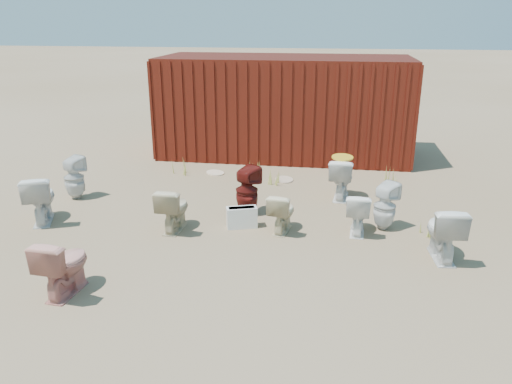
# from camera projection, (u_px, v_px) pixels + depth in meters

# --- Properties ---
(ground) EXTENTS (100.00, 100.00, 0.00)m
(ground) POSITION_uv_depth(u_px,v_px,m) (250.00, 237.00, 7.91)
(ground) COLOR brown
(ground) RESTS_ON ground
(shipping_container) EXTENTS (6.00, 2.40, 2.40)m
(shipping_container) POSITION_uv_depth(u_px,v_px,m) (284.00, 106.00, 12.35)
(shipping_container) COLOR #45180B
(shipping_container) RESTS_ON ground
(toilet_front_a) EXTENTS (0.75, 0.93, 0.83)m
(toilet_front_a) POSITION_uv_depth(u_px,v_px,m) (40.00, 198.00, 8.38)
(toilet_front_a) COLOR silver
(toilet_front_a) RESTS_ON ground
(toilet_front_pink) EXTENTS (0.50, 0.79, 0.78)m
(toilet_front_pink) POSITION_uv_depth(u_px,v_px,m) (64.00, 265.00, 6.19)
(toilet_front_pink) COLOR tan
(toilet_front_pink) RESTS_ON ground
(toilet_front_c) EXTENTS (0.42, 0.70, 0.69)m
(toilet_front_c) POSITION_uv_depth(u_px,v_px,m) (358.00, 213.00, 7.97)
(toilet_front_c) COLOR white
(toilet_front_c) RESTS_ON ground
(toilet_front_maroon) EXTENTS (0.54, 0.55, 0.86)m
(toilet_front_maroon) POSITION_uv_depth(u_px,v_px,m) (247.00, 191.00, 8.71)
(toilet_front_maroon) COLOR #5A130F
(toilet_front_maroon) RESTS_ON ground
(toilet_front_e) EXTENTS (0.52, 0.84, 0.82)m
(toilet_front_e) POSITION_uv_depth(u_px,v_px,m) (443.00, 232.00, 7.10)
(toilet_front_e) COLOR silver
(toilet_front_e) RESTS_ON ground
(toilet_back_a) EXTENTS (0.48, 0.49, 0.82)m
(toilet_back_a) POSITION_uv_depth(u_px,v_px,m) (74.00, 178.00, 9.46)
(toilet_back_a) COLOR silver
(toilet_back_a) RESTS_ON ground
(toilet_back_beige_left) EXTENTS (0.45, 0.74, 0.74)m
(toilet_back_beige_left) POSITION_uv_depth(u_px,v_px,m) (174.00, 209.00, 8.07)
(toilet_back_beige_left) COLOR beige
(toilet_back_beige_left) RESTS_ON ground
(toilet_back_beige_right) EXTENTS (0.47, 0.70, 0.66)m
(toilet_back_beige_right) POSITION_uv_depth(u_px,v_px,m) (282.00, 212.00, 8.03)
(toilet_back_beige_right) COLOR beige
(toilet_back_beige_right) RESTS_ON ground
(toilet_back_yellowlid) EXTENTS (0.51, 0.82, 0.80)m
(toilet_back_yellowlid) POSITION_uv_depth(u_px,v_px,m) (341.00, 178.00, 9.49)
(toilet_back_yellowlid) COLOR white
(toilet_back_yellowlid) RESTS_ON ground
(toilet_back_e) EXTENTS (0.51, 0.51, 0.80)m
(toilet_back_e) POSITION_uv_depth(u_px,v_px,m) (385.00, 206.00, 8.08)
(toilet_back_e) COLOR white
(toilet_back_e) RESTS_ON ground
(yellow_lid) EXTENTS (0.40, 0.51, 0.02)m
(yellow_lid) POSITION_uv_depth(u_px,v_px,m) (342.00, 157.00, 9.35)
(yellow_lid) COLOR gold
(yellow_lid) RESTS_ON toilet_back_yellowlid
(loose_tank) EXTENTS (0.54, 0.35, 0.35)m
(loose_tank) POSITION_uv_depth(u_px,v_px,m) (242.00, 217.00, 8.22)
(loose_tank) COLOR silver
(loose_tank) RESTS_ON ground
(loose_lid_near) EXTENTS (0.48, 0.56, 0.02)m
(loose_lid_near) POSITION_uv_depth(u_px,v_px,m) (284.00, 180.00, 10.65)
(loose_lid_near) COLOR tan
(loose_lid_near) RESTS_ON ground
(loose_lid_far) EXTENTS (0.59, 0.58, 0.02)m
(loose_lid_far) POSITION_uv_depth(u_px,v_px,m) (215.00, 173.00, 11.12)
(loose_lid_far) COLOR beige
(loose_lid_far) RESTS_ON ground
(weed_clump_a) EXTENTS (0.36, 0.36, 0.33)m
(weed_clump_a) POSITION_uv_depth(u_px,v_px,m) (179.00, 167.00, 11.04)
(weed_clump_a) COLOR #9FA040
(weed_clump_a) RESTS_ON ground
(weed_clump_b) EXTENTS (0.32, 0.32, 0.29)m
(weed_clump_b) POSITION_uv_depth(u_px,v_px,m) (276.00, 177.00, 10.41)
(weed_clump_b) COLOR #9FA040
(weed_clump_b) RESTS_ON ground
(weed_clump_c) EXTENTS (0.36, 0.36, 0.32)m
(weed_clump_c) POSITION_uv_depth(u_px,v_px,m) (387.00, 176.00, 10.37)
(weed_clump_c) COLOR #9FA040
(weed_clump_c) RESTS_ON ground
(weed_clump_d) EXTENTS (0.30, 0.30, 0.29)m
(weed_clump_d) POSITION_uv_depth(u_px,v_px,m) (252.00, 166.00, 11.13)
(weed_clump_d) COLOR #9FA040
(weed_clump_d) RESTS_ON ground
(weed_clump_e) EXTENTS (0.34, 0.34, 0.30)m
(weed_clump_e) POSITION_uv_depth(u_px,v_px,m) (336.00, 170.00, 10.85)
(weed_clump_e) COLOR #9FA040
(weed_clump_e) RESTS_ON ground
(weed_clump_f) EXTENTS (0.28, 0.28, 0.23)m
(weed_clump_f) POSITION_uv_depth(u_px,v_px,m) (431.00, 230.00, 7.89)
(weed_clump_f) COLOR #9FA040
(weed_clump_f) RESTS_ON ground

